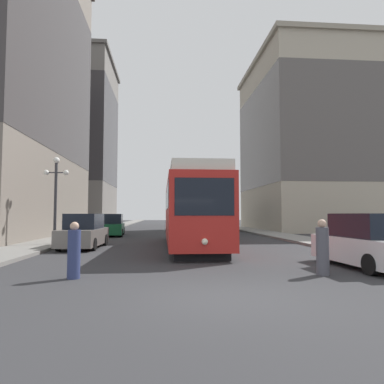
# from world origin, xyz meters

# --- Properties ---
(ground_plane) EXTENTS (200.00, 200.00, 0.00)m
(ground_plane) POSITION_xyz_m (0.00, 0.00, 0.00)
(ground_plane) COLOR #303033
(sidewalk_left) EXTENTS (2.65, 120.00, 0.15)m
(sidewalk_left) POSITION_xyz_m (-8.14, 40.00, 0.07)
(sidewalk_left) COLOR gray
(sidewalk_left) RESTS_ON ground
(sidewalk_right) EXTENTS (2.65, 120.00, 0.15)m
(sidewalk_right) POSITION_xyz_m (8.14, 40.00, 0.07)
(sidewalk_right) COLOR gray
(sidewalk_right) RESTS_ON ground
(streetcar) EXTENTS (2.65, 13.62, 3.89)m
(streetcar) POSITION_xyz_m (0.18, 11.93, 2.10)
(streetcar) COLOR black
(streetcar) RESTS_ON ground
(transit_bus) EXTENTS (2.89, 12.45, 3.45)m
(transit_bus) POSITION_xyz_m (3.64, 26.94, 1.95)
(transit_bus) COLOR black
(transit_bus) RESTS_ON ground
(parked_car_left_near) EXTENTS (2.10, 4.75, 1.82)m
(parked_car_left_near) POSITION_xyz_m (-5.52, 21.97, 0.84)
(parked_car_left_near) COLOR black
(parked_car_left_near) RESTS_ON ground
(parked_car_left_mid) EXTENTS (1.99, 4.62, 1.82)m
(parked_car_left_mid) POSITION_xyz_m (-5.52, 11.56, 0.84)
(parked_car_left_mid) COLOR black
(parked_car_left_mid) RESTS_ON ground
(parked_car_right_far) EXTENTS (2.07, 4.48, 1.82)m
(parked_car_right_far) POSITION_xyz_m (5.52, 3.71, 0.84)
(parked_car_right_far) COLOR black
(parked_car_right_far) RESTS_ON ground
(pedestrian_crossing_near) EXTENTS (0.35, 0.35, 1.58)m
(pedestrian_crossing_near) POSITION_xyz_m (-3.81, 2.57, 0.74)
(pedestrian_crossing_near) COLOR navy
(pedestrian_crossing_near) RESTS_ON ground
(pedestrian_crossing_far) EXTENTS (0.37, 0.37, 1.64)m
(pedestrian_crossing_far) POSITION_xyz_m (3.40, 2.54, 0.77)
(pedestrian_crossing_far) COLOR #4C4C56
(pedestrian_crossing_far) RESTS_ON ground
(lamp_post_left_near) EXTENTS (1.41, 0.36, 4.91)m
(lamp_post_left_near) POSITION_xyz_m (-7.42, 12.84, 3.41)
(lamp_post_left_near) COLOR #333338
(lamp_post_left_near) RESTS_ON sidewalk_left
(building_left_midblock) EXTENTS (12.82, 15.30, 25.90)m
(building_left_midblock) POSITION_xyz_m (-15.57, 47.61, 13.34)
(building_left_midblock) COLOR slate
(building_left_midblock) RESTS_ON ground
(building_right_corner) EXTENTS (14.27, 17.31, 19.92)m
(building_right_corner) POSITION_xyz_m (16.30, 31.98, 10.24)
(building_right_corner) COLOR #B2A893
(building_right_corner) RESTS_ON ground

